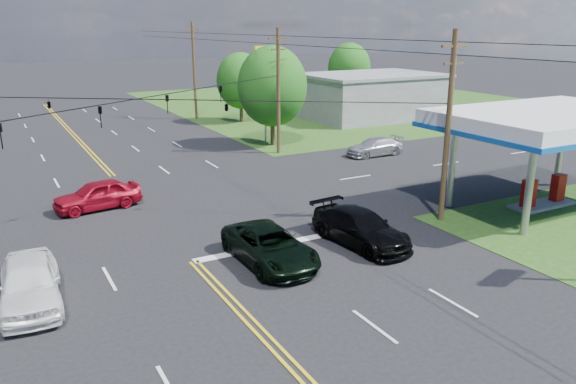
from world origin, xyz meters
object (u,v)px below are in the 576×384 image
suv_black (360,228)px  pole_se (448,126)px  pickup_white (29,283)px  tree_right_b (241,81)px  tree_far_r (349,68)px  pole_ne (278,90)px  pickup_dkgreen (270,246)px  pole_right_far (194,70)px  gas_canopy (553,122)px  retail_ne (371,97)px  tree_right_a (272,86)px

suv_black → pole_se: bearing=1.2°
pickup_white → tree_right_b: bearing=59.4°
tree_far_r → suv_black: size_ratio=1.41×
pole_ne → pickup_dkgreen: 21.63m
pickup_dkgreen → tree_right_b: bearing=67.5°
pole_right_far → tree_right_b: 5.40m
gas_canopy → tree_right_b: bearing=95.0°
retail_ne → pole_se: (-17.00, -29.00, 2.72)m
retail_ne → suv_black: 37.32m
retail_ne → pole_ne: (-17.00, -11.00, 2.72)m
gas_canopy → tree_right_b: size_ratio=1.72×
pole_se → pickup_dkgreen: (-10.18, -0.63, -4.16)m
tree_right_a → suv_black: (-6.57, -21.69, -4.08)m
pole_right_far → tree_far_r: 21.10m
tree_right_a → suv_black: tree_right_a is taller
tree_far_r → tree_right_b: bearing=-161.1°
pickup_dkgreen → tree_far_r: bearing=51.4°
pole_right_far → pickup_dkgreen: size_ratio=1.84×
pole_se → tree_right_a: size_ratio=1.16×
pole_ne → tree_far_r: 29.70m
tree_right_b → pickup_white: bearing=-124.8°
retail_ne → pickup_white: (-36.37, -28.87, -1.34)m
tree_far_r → pole_ne: bearing=-135.0°
pole_se → pickup_white: bearing=179.6°
retail_ne → pole_ne: bearing=-147.1°
gas_canopy → tree_far_r: 42.55m
gas_canopy → pole_se: bearing=171.3°
pole_ne → tree_right_a: pole_ne is taller
gas_canopy → tree_far_r: size_ratio=1.60×
retail_ne → tree_right_a: bearing=-153.4°
gas_canopy → tree_far_r: bearing=70.1°
tree_far_r → tree_right_a: bearing=-138.0°
retail_ne → tree_far_r: 11.02m
pole_ne → pole_right_far: size_ratio=0.95×
retail_ne → suv_black: bearing=-127.2°
tree_right_a → pickup_white: size_ratio=1.61×
pole_right_far → tree_far_r: size_ratio=1.31×
gas_canopy → suv_black: (-12.07, 0.31, -3.92)m
pole_right_far → suv_black: pole_right_far is taller
gas_canopy → pole_ne: 20.08m
pickup_white → gas_canopy: bearing=1.7°
pole_right_far → gas_canopy: bearing=-80.3°
gas_canopy → pole_ne: pole_ne is taller
pole_ne → retail_ne: bearing=32.9°
tree_right_a → tree_far_r: size_ratio=1.07×
pickup_white → pole_right_far: bearing=66.5°
tree_right_b → tree_far_r: bearing=18.9°
pickup_dkgreen → tree_right_a: bearing=62.3°
pole_right_far → pickup_dkgreen: bearing=-105.1°
pole_se → tree_right_a: (1.00, 21.00, -0.05)m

